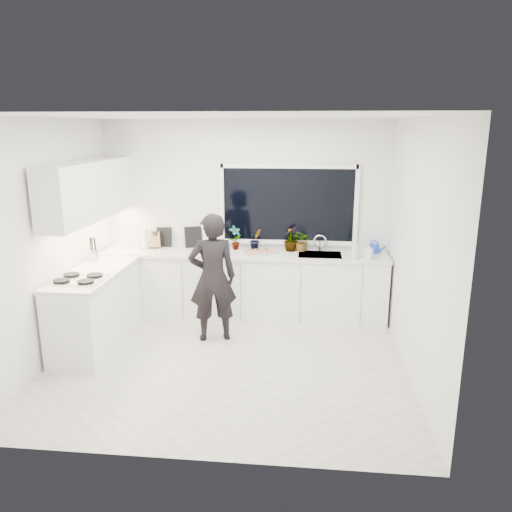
# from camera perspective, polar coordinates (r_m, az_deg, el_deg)

# --- Properties ---
(floor) EXTENTS (4.00, 3.50, 0.02)m
(floor) POSITION_cam_1_polar(r_m,az_deg,el_deg) (5.84, -3.28, -12.01)
(floor) COLOR beige
(floor) RESTS_ON ground
(wall_back) EXTENTS (4.00, 0.02, 2.70)m
(wall_back) POSITION_cam_1_polar(r_m,az_deg,el_deg) (7.07, -1.18, 4.39)
(wall_back) COLOR white
(wall_back) RESTS_ON ground
(wall_left) EXTENTS (0.02, 3.50, 2.70)m
(wall_left) POSITION_cam_1_polar(r_m,az_deg,el_deg) (6.03, -22.71, 1.45)
(wall_left) COLOR white
(wall_left) RESTS_ON ground
(wall_right) EXTENTS (0.02, 3.50, 2.70)m
(wall_right) POSITION_cam_1_polar(r_m,az_deg,el_deg) (5.42, 17.96, 0.51)
(wall_right) COLOR white
(wall_right) RESTS_ON ground
(ceiling) EXTENTS (4.00, 3.50, 0.02)m
(ceiling) POSITION_cam_1_polar(r_m,az_deg,el_deg) (5.22, -3.73, 15.74)
(ceiling) COLOR white
(ceiling) RESTS_ON wall_back
(window) EXTENTS (1.80, 0.02, 1.00)m
(window) POSITION_cam_1_polar(r_m,az_deg,el_deg) (6.96, 3.71, 5.87)
(window) COLOR black
(window) RESTS_ON wall_back
(base_cabinets_back) EXTENTS (3.92, 0.58, 0.88)m
(base_cabinets_back) POSITION_cam_1_polar(r_m,az_deg,el_deg) (7.00, -1.46, -3.41)
(base_cabinets_back) COLOR white
(base_cabinets_back) RESTS_ON floor
(base_cabinets_left) EXTENTS (0.58, 1.60, 0.88)m
(base_cabinets_left) POSITION_cam_1_polar(r_m,az_deg,el_deg) (6.43, -17.77, -5.79)
(base_cabinets_left) COLOR white
(base_cabinets_left) RESTS_ON floor
(countertop_back) EXTENTS (3.94, 0.62, 0.04)m
(countertop_back) POSITION_cam_1_polar(r_m,az_deg,el_deg) (6.86, -1.49, 0.22)
(countertop_back) COLOR silver
(countertop_back) RESTS_ON base_cabinets_back
(countertop_left) EXTENTS (0.62, 1.60, 0.04)m
(countertop_left) POSITION_cam_1_polar(r_m,az_deg,el_deg) (6.29, -18.09, -1.85)
(countertop_left) COLOR silver
(countertop_left) RESTS_ON base_cabinets_left
(upper_cabinets) EXTENTS (0.34, 2.10, 0.70)m
(upper_cabinets) POSITION_cam_1_polar(r_m,az_deg,el_deg) (6.47, -18.50, 7.17)
(upper_cabinets) COLOR white
(upper_cabinets) RESTS_ON wall_left
(sink) EXTENTS (0.58, 0.42, 0.14)m
(sink) POSITION_cam_1_polar(r_m,az_deg,el_deg) (6.83, 7.30, -0.23)
(sink) COLOR silver
(sink) RESTS_ON countertop_back
(faucet) EXTENTS (0.03, 0.03, 0.22)m
(faucet) POSITION_cam_1_polar(r_m,az_deg,el_deg) (6.98, 7.31, 1.46)
(faucet) COLOR silver
(faucet) RESTS_ON countertop_back
(stovetop) EXTENTS (0.56, 0.48, 0.03)m
(stovetop) POSITION_cam_1_polar(r_m,az_deg,el_deg) (5.98, -19.62, -2.46)
(stovetop) COLOR black
(stovetop) RESTS_ON countertop_left
(person) EXTENTS (0.67, 0.53, 1.61)m
(person) POSITION_cam_1_polar(r_m,az_deg,el_deg) (6.15, -4.98, -2.48)
(person) COLOR black
(person) RESTS_ON floor
(pizza_tray) EXTENTS (0.50, 0.45, 0.03)m
(pizza_tray) POSITION_cam_1_polar(r_m,az_deg,el_deg) (6.81, 0.50, 0.41)
(pizza_tray) COLOR silver
(pizza_tray) RESTS_ON countertop_back
(pizza) EXTENTS (0.46, 0.40, 0.01)m
(pizza) POSITION_cam_1_polar(r_m,az_deg,el_deg) (6.80, 0.50, 0.55)
(pizza) COLOR #AA3716
(pizza) RESTS_ON pizza_tray
(watering_can) EXTENTS (0.16, 0.16, 0.13)m
(watering_can) POSITION_cam_1_polar(r_m,az_deg,el_deg) (7.01, 13.31, 0.86)
(watering_can) COLOR blue
(watering_can) RESTS_ON countertop_back
(paper_towel_roll) EXTENTS (0.14, 0.14, 0.26)m
(paper_towel_roll) POSITION_cam_1_polar(r_m,az_deg,el_deg) (7.25, -12.61, 1.87)
(paper_towel_roll) COLOR silver
(paper_towel_roll) RESTS_ON countertop_back
(knife_block) EXTENTS (0.16, 0.14, 0.22)m
(knife_block) POSITION_cam_1_polar(r_m,az_deg,el_deg) (7.24, -11.44, 1.76)
(knife_block) COLOR #9C6949
(knife_block) RESTS_ON countertop_back
(utensil_crock) EXTENTS (0.15, 0.15, 0.16)m
(utensil_crock) POSITION_cam_1_polar(r_m,az_deg,el_deg) (6.73, -18.04, 0.09)
(utensil_crock) COLOR silver
(utensil_crock) RESTS_ON countertop_left
(picture_frame_large) EXTENTS (0.22, 0.03, 0.28)m
(picture_frame_large) POSITION_cam_1_polar(r_m,az_deg,el_deg) (7.30, -10.45, 2.15)
(picture_frame_large) COLOR black
(picture_frame_large) RESTS_ON countertop_back
(picture_frame_small) EXTENTS (0.24, 0.12, 0.30)m
(picture_frame_small) POSITION_cam_1_polar(r_m,az_deg,el_deg) (7.19, -7.16, 2.18)
(picture_frame_small) COLOR black
(picture_frame_small) RESTS_ON countertop_back
(herb_plants) EXTENTS (1.21, 0.34, 0.34)m
(herb_plants) POSITION_cam_1_polar(r_m,az_deg,el_deg) (6.94, 2.78, 1.88)
(herb_plants) COLOR #26662D
(herb_plants) RESTS_ON countertop_back
(soap_bottles) EXTENTS (0.31, 0.15, 0.28)m
(soap_bottles) POSITION_cam_1_polar(r_m,az_deg,el_deg) (6.67, 11.81, 0.81)
(soap_bottles) COLOR #D8BF66
(soap_bottles) RESTS_ON countertop_back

